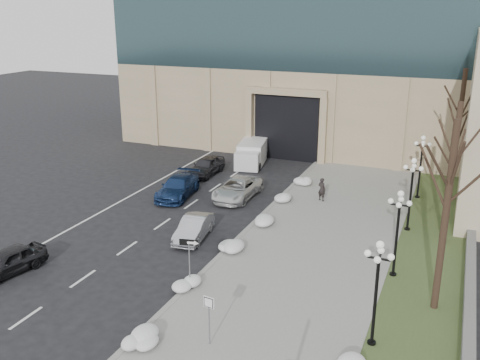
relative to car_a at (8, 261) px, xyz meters
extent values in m
cube|color=gray|center=(13.97, 9.02, -0.64)|extent=(9.00, 40.00, 0.12)
cube|color=gray|center=(9.47, 9.02, -0.63)|extent=(0.30, 40.00, 0.14)
cube|color=#3C4C26|center=(20.47, 9.02, -0.65)|extent=(4.00, 40.00, 0.10)
cube|color=slate|center=(22.47, 11.02, -0.35)|extent=(0.50, 30.00, 0.70)
cube|color=tan|center=(8.47, 37.02, 3.30)|extent=(40.00, 20.00, 8.00)
cube|color=black|center=(6.47, 28.02, 2.30)|extent=(6.00, 2.50, 6.00)
cube|color=tan|center=(6.47, 26.62, 5.60)|extent=(7.50, 0.60, 0.60)
cube|color=tan|center=(2.97, 26.62, 2.30)|extent=(0.60, 0.60, 6.00)
cube|color=tan|center=(9.97, 26.62, 2.30)|extent=(0.60, 0.60, 6.00)
imported|color=black|center=(0.00, 0.00, 0.00)|extent=(2.46, 4.37, 1.40)
imported|color=#ACADB4|center=(6.93, 7.79, -0.03)|extent=(2.03, 4.27, 1.35)
imported|color=navy|center=(2.31, 14.10, 0.05)|extent=(2.81, 5.45, 1.51)
imported|color=silver|center=(6.51, 15.51, 0.03)|extent=(2.47, 5.29, 1.47)
imported|color=#2D2C31|center=(1.83, 19.85, 0.06)|extent=(1.82, 4.48, 1.52)
imported|color=black|center=(12.45, 17.06, 0.27)|extent=(0.73, 0.62, 1.70)
cube|color=silver|center=(3.98, 25.10, 0.28)|extent=(3.10, 5.22, 1.96)
cube|color=silver|center=(4.57, 22.23, 0.18)|extent=(2.33, 1.95, 1.56)
cylinder|color=black|center=(3.58, 22.22, -0.36)|extent=(0.38, 0.72, 0.68)
cylinder|color=black|center=(5.49, 22.62, -0.36)|extent=(0.38, 0.72, 0.68)
cylinder|color=black|center=(2.72, 26.34, -0.36)|extent=(0.38, 0.72, 0.68)
cylinder|color=black|center=(4.64, 26.74, -0.36)|extent=(0.38, 0.72, 0.68)
cylinder|color=slate|center=(9.57, 2.30, 0.60)|extent=(0.06, 0.06, 2.61)
cube|color=black|center=(9.57, 2.30, 1.81)|extent=(0.94, 0.24, 0.32)
cube|color=white|center=(9.72, 2.31, 1.81)|extent=(0.44, 0.11, 0.12)
cone|color=white|center=(9.97, 2.36, 1.81)|extent=(0.27, 0.30, 0.26)
cylinder|color=slate|center=(12.58, -1.64, 0.43)|extent=(0.06, 0.06, 2.27)
cube|color=white|center=(12.58, -1.64, 1.37)|extent=(0.50, 0.10, 0.50)
cube|color=black|center=(12.58, -1.67, 1.37)|extent=(0.43, 0.06, 0.43)
cube|color=white|center=(12.58, -1.67, 1.37)|extent=(0.37, 0.06, 0.37)
ellipsoid|color=white|center=(10.16, -2.83, -0.40)|extent=(1.10, 1.60, 0.36)
ellipsoid|color=white|center=(9.80, 2.22, -0.40)|extent=(1.10, 1.60, 0.36)
ellipsoid|color=white|center=(9.76, 6.76, -0.40)|extent=(1.10, 1.60, 0.36)
ellipsoid|color=white|center=(10.13, 11.48, -0.40)|extent=(1.10, 1.60, 0.36)
ellipsoid|color=white|center=(9.70, 16.05, -0.40)|extent=(1.10, 1.60, 0.36)
ellipsoid|color=white|center=(10.06, 20.12, -0.40)|extent=(1.10, 1.60, 0.36)
cylinder|color=black|center=(18.77, 1.02, -0.60)|extent=(0.36, 0.36, 0.20)
cylinder|color=black|center=(18.77, 1.02, 1.30)|extent=(0.14, 0.14, 4.00)
cylinder|color=black|center=(18.77, 1.02, 3.30)|extent=(0.10, 0.90, 0.10)
cylinder|color=black|center=(18.77, 1.02, 3.30)|extent=(0.90, 0.10, 0.10)
sphere|color=white|center=(18.77, 1.02, 3.90)|extent=(0.32, 0.32, 0.32)
sphere|color=white|center=(19.22, 1.02, 3.45)|extent=(0.28, 0.28, 0.28)
sphere|color=white|center=(18.32, 1.02, 3.45)|extent=(0.28, 0.28, 0.28)
sphere|color=white|center=(18.77, 1.47, 3.45)|extent=(0.28, 0.28, 0.28)
sphere|color=white|center=(18.77, 0.57, 3.45)|extent=(0.28, 0.28, 0.28)
cylinder|color=black|center=(18.77, 7.52, -0.60)|extent=(0.36, 0.36, 0.20)
cylinder|color=black|center=(18.77, 7.52, 1.30)|extent=(0.14, 0.14, 4.00)
cylinder|color=black|center=(18.77, 7.52, 3.30)|extent=(0.10, 0.90, 0.10)
cylinder|color=black|center=(18.77, 7.52, 3.30)|extent=(0.90, 0.10, 0.10)
sphere|color=white|center=(18.77, 7.52, 3.90)|extent=(0.32, 0.32, 0.32)
sphere|color=white|center=(19.22, 7.52, 3.45)|extent=(0.28, 0.28, 0.28)
sphere|color=white|center=(18.32, 7.52, 3.45)|extent=(0.28, 0.28, 0.28)
sphere|color=white|center=(18.77, 7.97, 3.45)|extent=(0.28, 0.28, 0.28)
sphere|color=white|center=(18.77, 7.07, 3.45)|extent=(0.28, 0.28, 0.28)
cylinder|color=black|center=(18.77, 14.02, -0.60)|extent=(0.36, 0.36, 0.20)
cylinder|color=black|center=(18.77, 14.02, 1.30)|extent=(0.14, 0.14, 4.00)
cylinder|color=black|center=(18.77, 14.02, 3.30)|extent=(0.10, 0.90, 0.10)
cylinder|color=black|center=(18.77, 14.02, 3.30)|extent=(0.90, 0.10, 0.10)
sphere|color=white|center=(18.77, 14.02, 3.90)|extent=(0.32, 0.32, 0.32)
sphere|color=white|center=(19.22, 14.02, 3.45)|extent=(0.28, 0.28, 0.28)
sphere|color=white|center=(18.32, 14.02, 3.45)|extent=(0.28, 0.28, 0.28)
sphere|color=white|center=(18.77, 14.47, 3.45)|extent=(0.28, 0.28, 0.28)
sphere|color=white|center=(18.77, 13.57, 3.45)|extent=(0.28, 0.28, 0.28)
cylinder|color=black|center=(18.77, 20.52, -0.60)|extent=(0.36, 0.36, 0.20)
cylinder|color=black|center=(18.77, 20.52, 1.30)|extent=(0.14, 0.14, 4.00)
cylinder|color=black|center=(18.77, 20.52, 3.30)|extent=(0.10, 0.90, 0.10)
cylinder|color=black|center=(18.77, 20.52, 3.30)|extent=(0.90, 0.10, 0.10)
sphere|color=white|center=(18.77, 20.52, 3.90)|extent=(0.32, 0.32, 0.32)
sphere|color=white|center=(19.22, 20.52, 3.45)|extent=(0.28, 0.28, 0.28)
sphere|color=white|center=(18.32, 20.52, 3.45)|extent=(0.28, 0.28, 0.28)
sphere|color=white|center=(18.77, 20.97, 3.45)|extent=(0.28, 0.28, 0.28)
sphere|color=white|center=(18.77, 20.07, 3.45)|extent=(0.28, 0.28, 0.28)
cylinder|color=black|center=(20.97, 5.02, 3.80)|extent=(0.32, 0.32, 9.00)
cylinder|color=black|center=(20.97, 13.02, 3.55)|extent=(0.32, 0.32, 8.50)
cylinder|color=black|center=(20.97, 21.02, 4.05)|extent=(0.32, 0.32, 9.50)
camera|label=1|loc=(21.12, -18.66, 12.72)|focal=40.00mm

